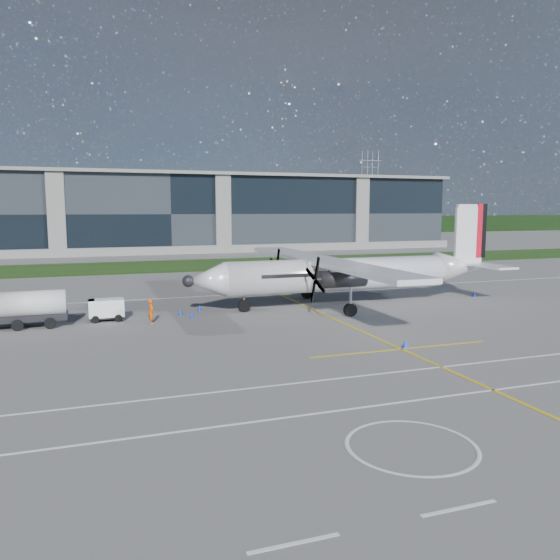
{
  "coord_description": "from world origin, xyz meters",
  "views": [
    {
      "loc": [
        -14.56,
        -34.01,
        8.42
      ],
      "look_at": [
        0.21,
        8.41,
        2.58
      ],
      "focal_mm": 35.0,
      "sensor_mm": 36.0,
      "label": 1
    }
  ],
  "objects_px": {
    "safety_cone_portwing": "(405,344)",
    "safety_cone_stbdwing": "(264,282)",
    "safety_cone_nose_stbd": "(200,308)",
    "pylon_east": "(369,192)",
    "turboprop_aircraft": "(349,255)",
    "ground_crew_person": "(151,310)",
    "baggage_tug": "(106,310)",
    "safety_cone_fwd": "(181,312)",
    "safety_cone_tail": "(474,294)",
    "fuel_tanker_truck": "(9,310)",
    "safety_cone_nose_port": "(192,314)"
  },
  "relations": [
    {
      "from": "pylon_east",
      "to": "ground_crew_person",
      "type": "height_order",
      "value": "pylon_east"
    },
    {
      "from": "turboprop_aircraft",
      "to": "safety_cone_nose_stbd",
      "type": "distance_m",
      "value": 13.73
    },
    {
      "from": "ground_crew_person",
      "to": "safety_cone_portwing",
      "type": "xyz_separation_m",
      "value": [
        13.92,
        -12.39,
        -0.79
      ]
    },
    {
      "from": "safety_cone_nose_stbd",
      "to": "safety_cone_stbdwing",
      "type": "xyz_separation_m",
      "value": [
        9.96,
        13.69,
        0.0
      ]
    },
    {
      "from": "fuel_tanker_truck",
      "to": "baggage_tug",
      "type": "height_order",
      "value": "fuel_tanker_truck"
    },
    {
      "from": "safety_cone_tail",
      "to": "safety_cone_stbdwing",
      "type": "distance_m",
      "value": 22.43
    },
    {
      "from": "safety_cone_nose_stbd",
      "to": "pylon_east",
      "type": "bearing_deg",
      "value": 56.83
    },
    {
      "from": "baggage_tug",
      "to": "safety_cone_portwing",
      "type": "distance_m",
      "value": 22.45
    },
    {
      "from": "turboprop_aircraft",
      "to": "ground_crew_person",
      "type": "distance_m",
      "value": 17.78
    },
    {
      "from": "safety_cone_portwing",
      "to": "safety_cone_nose_port",
      "type": "bearing_deg",
      "value": 128.16
    },
    {
      "from": "baggage_tug",
      "to": "safety_cone_fwd",
      "type": "xyz_separation_m",
      "value": [
        5.67,
        0.43,
        -0.57
      ]
    },
    {
      "from": "fuel_tanker_truck",
      "to": "safety_cone_portwing",
      "type": "height_order",
      "value": "fuel_tanker_truck"
    },
    {
      "from": "safety_cone_nose_stbd",
      "to": "safety_cone_fwd",
      "type": "relative_size",
      "value": 1.0
    },
    {
      "from": "fuel_tanker_truck",
      "to": "safety_cone_stbdwing",
      "type": "bearing_deg",
      "value": 33.77
    },
    {
      "from": "fuel_tanker_truck",
      "to": "ground_crew_person",
      "type": "distance_m",
      "value": 9.82
    },
    {
      "from": "safety_cone_tail",
      "to": "safety_cone_nose_port",
      "type": "xyz_separation_m",
      "value": [
        -27.59,
        -1.18,
        0.0
      ]
    },
    {
      "from": "turboprop_aircraft",
      "to": "baggage_tug",
      "type": "height_order",
      "value": "turboprop_aircraft"
    },
    {
      "from": "fuel_tanker_truck",
      "to": "ground_crew_person",
      "type": "bearing_deg",
      "value": -8.86
    },
    {
      "from": "fuel_tanker_truck",
      "to": "baggage_tug",
      "type": "relative_size",
      "value": 2.57
    },
    {
      "from": "safety_cone_nose_port",
      "to": "ground_crew_person",
      "type": "bearing_deg",
      "value": -159.57
    },
    {
      "from": "safety_cone_tail",
      "to": "safety_cone_fwd",
      "type": "relative_size",
      "value": 1.0
    },
    {
      "from": "safety_cone_portwing",
      "to": "safety_cone_nose_port",
      "type": "xyz_separation_m",
      "value": [
        -10.68,
        13.6,
        0.0
      ]
    },
    {
      "from": "fuel_tanker_truck",
      "to": "safety_cone_portwing",
      "type": "distance_m",
      "value": 27.43
    },
    {
      "from": "safety_cone_portwing",
      "to": "fuel_tanker_truck",
      "type": "bearing_deg",
      "value": 149.52
    },
    {
      "from": "safety_cone_portwing",
      "to": "safety_cone_stbdwing",
      "type": "bearing_deg",
      "value": 89.24
    },
    {
      "from": "fuel_tanker_truck",
      "to": "safety_cone_portwing",
      "type": "relative_size",
      "value": 14.11
    },
    {
      "from": "baggage_tug",
      "to": "ground_crew_person",
      "type": "xyz_separation_m",
      "value": [
        3.1,
        -2.22,
        0.22
      ]
    },
    {
      "from": "safety_cone_nose_stbd",
      "to": "safety_cone_tail",
      "type": "bearing_deg",
      "value": -3.23
    },
    {
      "from": "pylon_east",
      "to": "turboprop_aircraft",
      "type": "bearing_deg",
      "value": -118.99
    },
    {
      "from": "safety_cone_stbdwing",
      "to": "pylon_east",
      "type": "bearing_deg",
      "value": 57.16
    },
    {
      "from": "safety_cone_nose_port",
      "to": "safety_cone_portwing",
      "type": "bearing_deg",
      "value": -51.84
    },
    {
      "from": "ground_crew_person",
      "to": "safety_cone_fwd",
      "type": "height_order",
      "value": "ground_crew_person"
    },
    {
      "from": "safety_cone_nose_port",
      "to": "safety_cone_stbdwing",
      "type": "relative_size",
      "value": 1.0
    },
    {
      "from": "ground_crew_person",
      "to": "safety_cone_portwing",
      "type": "bearing_deg",
      "value": -126.07
    },
    {
      "from": "safety_cone_nose_stbd",
      "to": "safety_cone_portwing",
      "type": "xyz_separation_m",
      "value": [
        9.57,
        -16.28,
        0.0
      ]
    },
    {
      "from": "baggage_tug",
      "to": "safety_cone_portwing",
      "type": "relative_size",
      "value": 5.49
    },
    {
      "from": "turboprop_aircraft",
      "to": "baggage_tug",
      "type": "relative_size",
      "value": 10.86
    },
    {
      "from": "safety_cone_fwd",
      "to": "safety_cone_nose_stbd",
      "type": "bearing_deg",
      "value": 34.46
    },
    {
      "from": "fuel_tanker_truck",
      "to": "safety_cone_stbdwing",
      "type": "distance_m",
      "value": 28.92
    },
    {
      "from": "baggage_tug",
      "to": "safety_cone_nose_stbd",
      "type": "xyz_separation_m",
      "value": [
        7.46,
        1.66,
        -0.57
      ]
    },
    {
      "from": "turboprop_aircraft",
      "to": "safety_cone_stbdwing",
      "type": "bearing_deg",
      "value": 101.02
    },
    {
      "from": "pylon_east",
      "to": "fuel_tanker_truck",
      "type": "distance_m",
      "value": 177.14
    },
    {
      "from": "pylon_east",
      "to": "safety_cone_tail",
      "type": "distance_m",
      "value": 155.81
    },
    {
      "from": "baggage_tug",
      "to": "safety_cone_fwd",
      "type": "distance_m",
      "value": 5.72
    },
    {
      "from": "turboprop_aircraft",
      "to": "safety_cone_tail",
      "type": "distance_m",
      "value": 14.16
    },
    {
      "from": "pylon_east",
      "to": "turboprop_aircraft",
      "type": "relative_size",
      "value": 1.01
    },
    {
      "from": "turboprop_aircraft",
      "to": "ground_crew_person",
      "type": "xyz_separation_m",
      "value": [
        -17.31,
        -2.21,
        -3.42
      ]
    },
    {
      "from": "baggage_tug",
      "to": "safety_cone_fwd",
      "type": "height_order",
      "value": "baggage_tug"
    },
    {
      "from": "safety_cone_portwing",
      "to": "safety_cone_nose_port",
      "type": "relative_size",
      "value": 1.0
    },
    {
      "from": "ground_crew_person",
      "to": "safety_cone_stbdwing",
      "type": "relative_size",
      "value": 4.18
    }
  ]
}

